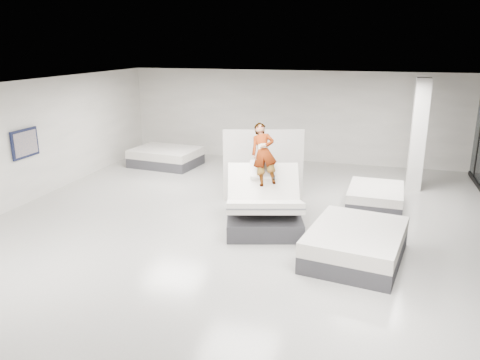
{
  "coord_description": "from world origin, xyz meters",
  "views": [
    {
      "loc": [
        2.74,
        -9.43,
        4.12
      ],
      "look_at": [
        -0.18,
        0.75,
        1.0
      ],
      "focal_mm": 35.0,
      "sensor_mm": 36.0,
      "label": 1
    }
  ],
  "objects": [
    {
      "name": "room",
      "position": [
        0.0,
        0.0,
        1.6
      ],
      "size": [
        14.0,
        14.04,
        3.2
      ],
      "color": "#B1AFA7",
      "rests_on": "ground"
    },
    {
      "name": "hero_bed",
      "position": [
        0.45,
        0.52,
        0.44
      ],
      "size": [
        2.2,
        2.58,
        1.47
      ],
      "color": "#333337",
      "rests_on": "floor"
    },
    {
      "name": "person",
      "position": [
        0.36,
        0.85,
        1.35
      ],
      "size": [
        0.95,
        1.6,
        1.14
      ],
      "primitive_type": "imported",
      "rotation": [
        1.01,
        0.0,
        0.28
      ],
      "color": "slate",
      "rests_on": "hero_bed"
    },
    {
      "name": "remote",
      "position": [
        0.67,
        0.57,
        1.18
      ],
      "size": [
        0.09,
        0.15,
        0.08
      ],
      "primitive_type": "cube",
      "rotation": [
        0.35,
        0.0,
        0.28
      ],
      "color": "black",
      "rests_on": "person"
    },
    {
      "name": "divider_panel",
      "position": [
        0.01,
        2.33,
        0.97
      ],
      "size": [
        2.07,
        0.7,
        1.94
      ],
      "primitive_type": "cube",
      "rotation": [
        0.0,
        0.0,
        0.29
      ],
      "color": "silver",
      "rests_on": "floor"
    },
    {
      "name": "flat_bed_right_far",
      "position": [
        2.95,
        2.7,
        0.25
      ],
      "size": [
        1.44,
        1.87,
        0.5
      ],
      "color": "#333337",
      "rests_on": "floor"
    },
    {
      "name": "flat_bed_right_near",
      "position": [
        2.6,
        -0.66,
        0.31
      ],
      "size": [
        2.06,
        2.53,
        0.63
      ],
      "color": "#333337",
      "rests_on": "floor"
    },
    {
      "name": "flat_bed_left_far",
      "position": [
        -4.09,
        5.04,
        0.3
      ],
      "size": [
        2.36,
        1.88,
        0.6
      ],
      "color": "#333337",
      "rests_on": "floor"
    },
    {
      "name": "column",
      "position": [
        4.0,
        4.5,
        1.6
      ],
      "size": [
        0.4,
        0.4,
        3.2
      ],
      "primitive_type": "cube",
      "color": "silver",
      "rests_on": "floor"
    },
    {
      "name": "wall_poster",
      "position": [
        -5.93,
        0.5,
        1.6
      ],
      "size": [
        0.06,
        0.95,
        0.75
      ],
      "color": "black",
      "rests_on": "wall_left"
    }
  ]
}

